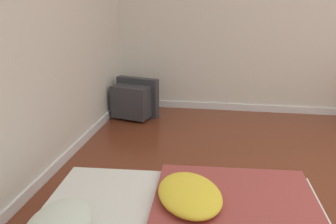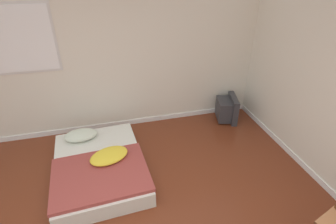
% 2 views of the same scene
% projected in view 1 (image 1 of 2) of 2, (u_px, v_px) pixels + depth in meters
% --- Properties ---
extents(crt_tv, '(0.46, 0.58, 0.49)m').
position_uv_depth(crt_tv, '(134.00, 100.00, 4.67)').
color(crt_tv, '#333338').
rests_on(crt_tv, ground_plane).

